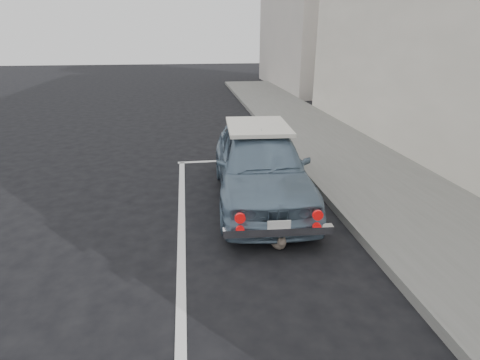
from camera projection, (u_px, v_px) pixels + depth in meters
name	position (u px, v px, depth m)	size (l,w,h in m)	color
sidewalk	(455.00, 240.00, 5.66)	(2.80, 40.00, 0.15)	slate
building_far	(307.00, 15.00, 21.24)	(3.50, 10.00, 8.00)	beige
pline_front	(238.00, 160.00, 9.48)	(3.00, 0.12, 0.01)	silver
pline_side	(182.00, 231.00, 6.06)	(0.12, 7.00, 0.01)	silver
retro_coupe	(260.00, 163.00, 7.05)	(1.90, 4.21, 1.40)	slate
cat	(278.00, 241.00, 5.55)	(0.26, 0.51, 0.27)	#675A4F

